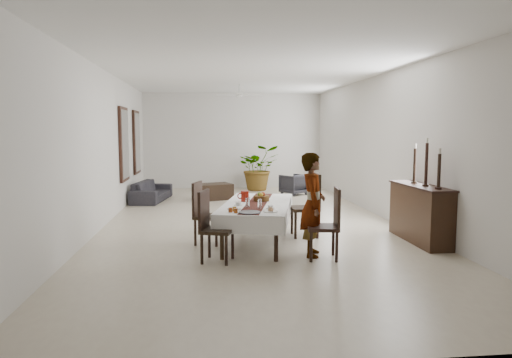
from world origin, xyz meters
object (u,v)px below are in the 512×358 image
object	(u,v)px
red_pitcher	(245,196)
sofa	(152,191)
woman	(313,205)
sideboard_body	(420,214)
dining_table_top	(257,205)

from	to	relation	value
red_pitcher	sofa	size ratio (longest dim) A/B	0.10
woman	sideboard_body	distance (m)	2.21
dining_table_top	sideboard_body	size ratio (longest dim) A/B	1.38
woman	sideboard_body	size ratio (longest dim) A/B	0.99
dining_table_top	woman	xyz separation A→B (m)	(0.76, -0.85, 0.13)
dining_table_top	red_pitcher	bearing A→B (deg)	149.04
sofa	dining_table_top	bearing A→B (deg)	-145.85
woman	sideboard_body	xyz separation A→B (m)	(2.08, 0.68, -0.32)
red_pitcher	sofa	xyz separation A→B (m)	(-2.18, 4.95, -0.53)
woman	sofa	distance (m)	6.78
dining_table_top	red_pitcher	distance (m)	0.30
sideboard_body	sofa	distance (m)	7.44
dining_table_top	sofa	bearing A→B (deg)	128.00
dining_table_top	woman	bearing A→B (deg)	-34.83
sideboard_body	red_pitcher	bearing A→B (deg)	173.24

